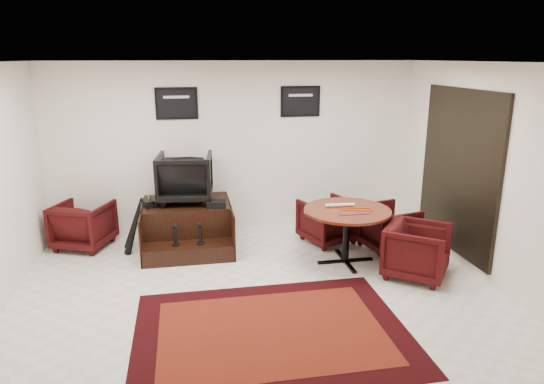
{
  "coord_description": "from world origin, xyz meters",
  "views": [
    {
      "loc": [
        -0.82,
        -5.36,
        2.86
      ],
      "look_at": [
        0.34,
        0.9,
        1.08
      ],
      "focal_mm": 32.0,
      "sensor_mm": 36.0,
      "label": 1
    }
  ],
  "objects_px": {
    "shine_chair": "(185,175)",
    "table_chair_corner": "(417,248)",
    "table_chair_window": "(388,225)",
    "table_chair_back": "(328,219)",
    "shine_podium": "(188,226)",
    "armchair_side": "(83,223)",
    "meeting_table": "(347,216)"
  },
  "relations": [
    {
      "from": "shine_chair",
      "to": "table_chair_corner",
      "type": "relative_size",
      "value": 1.05
    },
    {
      "from": "table_chair_corner",
      "to": "table_chair_window",
      "type": "bearing_deg",
      "value": 36.38
    },
    {
      "from": "shine_chair",
      "to": "table_chair_back",
      "type": "xyz_separation_m",
      "value": [
        2.19,
        -0.37,
        -0.72
      ]
    },
    {
      "from": "shine_podium",
      "to": "armchair_side",
      "type": "height_order",
      "value": "armchair_side"
    },
    {
      "from": "table_chair_window",
      "to": "shine_chair",
      "type": "bearing_deg",
      "value": 61.66
    },
    {
      "from": "table_chair_window",
      "to": "table_chair_corner",
      "type": "xyz_separation_m",
      "value": [
        -0.02,
        -0.99,
        0.02
      ]
    },
    {
      "from": "shine_podium",
      "to": "table_chair_back",
      "type": "height_order",
      "value": "table_chair_back"
    },
    {
      "from": "shine_chair",
      "to": "meeting_table",
      "type": "distance_m",
      "value": 2.55
    },
    {
      "from": "shine_chair",
      "to": "meeting_table",
      "type": "xyz_separation_m",
      "value": [
        2.22,
        -1.2,
        -0.4
      ]
    },
    {
      "from": "shine_podium",
      "to": "armchair_side",
      "type": "xyz_separation_m",
      "value": [
        -1.58,
        0.24,
        0.08
      ]
    },
    {
      "from": "shine_chair",
      "to": "table_chair_back",
      "type": "distance_m",
      "value": 2.34
    },
    {
      "from": "table_chair_back",
      "to": "table_chair_window",
      "type": "distance_m",
      "value": 0.94
    },
    {
      "from": "table_chair_corner",
      "to": "table_chair_back",
      "type": "bearing_deg",
      "value": 66.35
    },
    {
      "from": "shine_podium",
      "to": "table_chair_back",
      "type": "distance_m",
      "value": 2.21
    },
    {
      "from": "armchair_side",
      "to": "table_chair_corner",
      "type": "relative_size",
      "value": 0.98
    },
    {
      "from": "armchair_side",
      "to": "table_chair_window",
      "type": "xyz_separation_m",
      "value": [
        4.59,
        -0.93,
        -0.02
      ]
    },
    {
      "from": "meeting_table",
      "to": "table_chair_back",
      "type": "height_order",
      "value": "meeting_table"
    },
    {
      "from": "shine_podium",
      "to": "meeting_table",
      "type": "xyz_separation_m",
      "value": [
        2.22,
        -1.06,
        0.39
      ]
    },
    {
      "from": "table_chair_corner",
      "to": "armchair_side",
      "type": "bearing_deg",
      "value": 104.66
    },
    {
      "from": "shine_podium",
      "to": "shine_chair",
      "type": "bearing_deg",
      "value": 90.0
    },
    {
      "from": "shine_podium",
      "to": "meeting_table",
      "type": "distance_m",
      "value": 2.49
    },
    {
      "from": "shine_chair",
      "to": "armchair_side",
      "type": "bearing_deg",
      "value": 2.48
    },
    {
      "from": "armchair_side",
      "to": "meeting_table",
      "type": "bearing_deg",
      "value": -177.13
    },
    {
      "from": "shine_podium",
      "to": "shine_chair",
      "type": "height_order",
      "value": "shine_chair"
    },
    {
      "from": "table_chair_window",
      "to": "table_chair_corner",
      "type": "bearing_deg",
      "value": 166.07
    },
    {
      "from": "shine_podium",
      "to": "table_chair_corner",
      "type": "relative_size",
      "value": 1.72
    },
    {
      "from": "table_chair_back",
      "to": "table_chair_window",
      "type": "bearing_deg",
      "value": 129.56
    },
    {
      "from": "meeting_table",
      "to": "table_chair_back",
      "type": "xyz_separation_m",
      "value": [
        -0.02,
        0.83,
        -0.32
      ]
    },
    {
      "from": "shine_podium",
      "to": "meeting_table",
      "type": "relative_size",
      "value": 1.13
    },
    {
      "from": "armchair_side",
      "to": "table_chair_back",
      "type": "xyz_separation_m",
      "value": [
        3.77,
        -0.47,
        -0.01
      ]
    },
    {
      "from": "armchair_side",
      "to": "table_chair_back",
      "type": "height_order",
      "value": "armchair_side"
    },
    {
      "from": "table_chair_window",
      "to": "shine_podium",
      "type": "bearing_deg",
      "value": 64.18
    }
  ]
}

